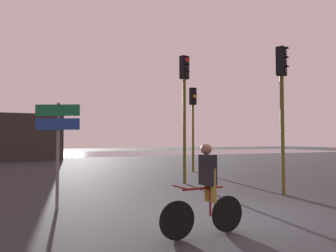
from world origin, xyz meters
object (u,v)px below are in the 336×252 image
object	(u,v)px
traffic_light_center	(184,95)
cyclist	(206,189)
direction_sign_post	(58,135)
traffic_light_far_right	(193,113)
traffic_light_near_right	(282,92)

from	to	relation	value
traffic_light_center	cyclist	distance (m)	7.37
traffic_light_center	direction_sign_post	world-z (taller)	traffic_light_center
direction_sign_post	cyclist	bearing A→B (deg)	149.03
traffic_light_far_right	traffic_light_center	xyz separation A→B (m)	(-2.51, -3.87, 0.33)
traffic_light_near_right	traffic_light_center	world-z (taller)	traffic_light_center
traffic_light_far_right	direction_sign_post	xyz separation A→B (m)	(-7.51, -6.78, -1.30)
cyclist	direction_sign_post	bearing A→B (deg)	29.57
traffic_light_center	traffic_light_near_right	bearing A→B (deg)	96.87
traffic_light_near_right	cyclist	size ratio (longest dim) A/B	2.69
traffic_light_far_right	direction_sign_post	world-z (taller)	traffic_light_far_right
traffic_light_far_right	direction_sign_post	distance (m)	10.20
direction_sign_post	traffic_light_center	bearing A→B (deg)	-123.60
direction_sign_post	traffic_light_far_right	bearing A→B (deg)	-111.70
cyclist	traffic_light_far_right	bearing A→B (deg)	-30.91
traffic_light_near_right	cyclist	bearing A→B (deg)	6.11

